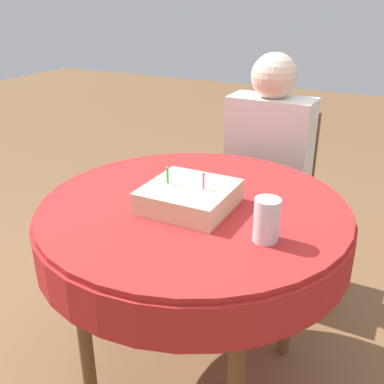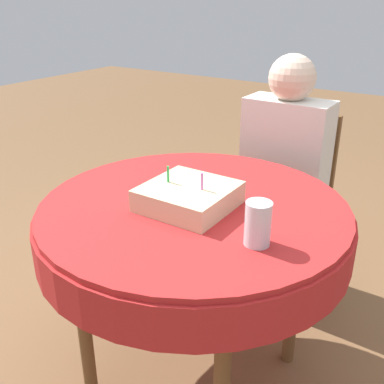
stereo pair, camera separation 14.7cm
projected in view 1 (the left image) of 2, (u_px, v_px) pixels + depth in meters
ground_plane at (193, 373)px, 1.81m from camera, size 12.00×12.00×0.00m
dining_table at (193, 227)px, 1.54m from camera, size 1.05×1.05×0.76m
chair at (270, 193)px, 2.27m from camera, size 0.41×0.41×0.88m
person at (267, 156)px, 2.11m from camera, size 0.39×0.29×1.17m
birthday_cake at (189, 196)px, 1.46m from camera, size 0.27×0.27×0.13m
drinking_glass at (267, 220)px, 1.25m from camera, size 0.07×0.07×0.13m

